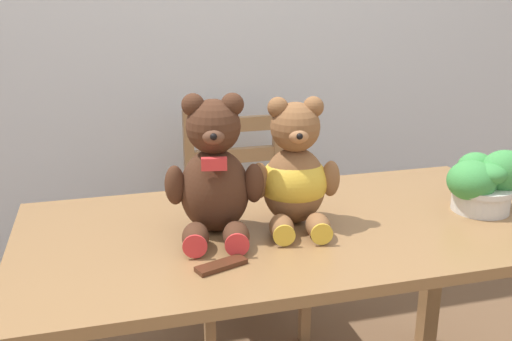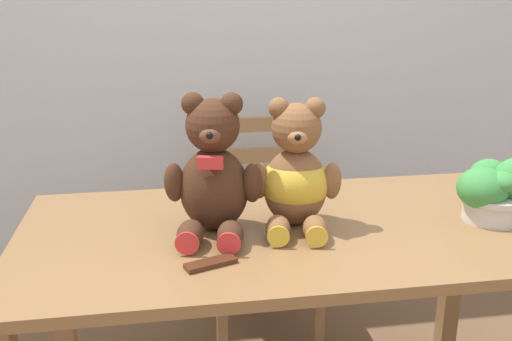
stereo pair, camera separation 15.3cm
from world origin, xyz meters
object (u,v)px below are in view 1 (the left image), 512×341
(chocolate_bar, at_px, (221,265))
(potted_plant, at_px, (484,181))
(teddy_bear_right, at_px, (295,175))
(teddy_bear_left, at_px, (214,175))
(wooden_chair_behind, at_px, (243,221))

(chocolate_bar, bearing_deg, potted_plant, 10.66)
(teddy_bear_right, xyz_separation_m, chocolate_bar, (-0.25, -0.21, -0.14))
(teddy_bear_left, height_order, potted_plant, teddy_bear_left)
(wooden_chair_behind, xyz_separation_m, teddy_bear_left, (-0.25, -0.72, 0.45))
(teddy_bear_left, bearing_deg, potted_plant, -172.99)
(potted_plant, distance_m, chocolate_bar, 0.84)
(chocolate_bar, bearing_deg, teddy_bear_left, 82.23)
(wooden_chair_behind, distance_m, teddy_bear_left, 0.89)
(wooden_chair_behind, relative_size, teddy_bear_right, 2.49)
(teddy_bear_left, xyz_separation_m, teddy_bear_right, (0.22, 0.00, -0.02))
(teddy_bear_right, bearing_deg, chocolate_bar, 50.23)
(teddy_bear_left, height_order, teddy_bear_right, teddy_bear_left)
(wooden_chair_behind, relative_size, potted_plant, 3.62)
(teddy_bear_left, bearing_deg, wooden_chair_behind, -98.49)
(teddy_bear_right, relative_size, potted_plant, 1.45)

